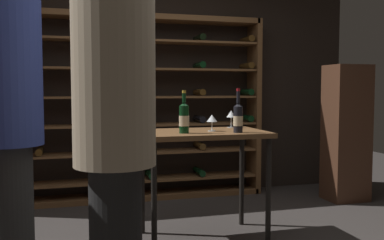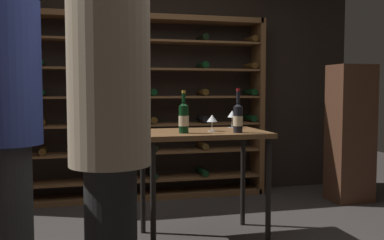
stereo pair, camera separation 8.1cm
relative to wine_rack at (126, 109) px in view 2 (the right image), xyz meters
name	(u,v)px [view 2 (the right image)]	position (x,y,z in m)	size (l,w,h in m)	color
back_wall	(148,83)	(0.29, 0.21, 0.30)	(5.17, 0.10, 2.67)	black
wine_rack	(126,109)	(0.00, 0.00, 0.00)	(3.25, 0.32, 2.09)	brown
tasting_table	(203,144)	(0.49, -1.50, -0.24)	(1.03, 0.67, 0.91)	brown
person_guest_blue_shirt	(110,121)	(-0.33, -2.57, 0.05)	(0.44, 0.44, 1.95)	black
person_guest_plum_blouse	(8,107)	(-0.96, -1.82, 0.10)	(0.44, 0.44, 2.05)	#2B2B2B
display_cabinet	(350,133)	(2.43, -0.68, -0.27)	(0.44, 0.36, 1.53)	#4C2D1E
wine_bottle_gold_foil	(238,118)	(0.72, -1.69, -0.01)	(0.08, 0.08, 0.35)	black
wine_bottle_red_label	(184,118)	(0.29, -1.62, 0.00)	(0.08, 0.08, 0.34)	black
wine_glass_stemmed_center	(212,119)	(0.56, -1.53, -0.02)	(0.09, 0.09, 0.14)	silver
wine_glass_stemmed_left	(232,115)	(0.83, -1.25, -0.01)	(0.08, 0.08, 0.15)	silver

